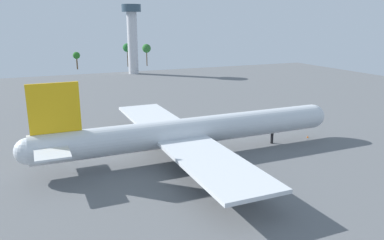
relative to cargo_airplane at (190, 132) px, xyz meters
The scene contains 5 objects.
ground_plane 5.68m from the cargo_airplane, ahead, with size 292.65×292.65×0.00m, color slate.
cargo_airplane is the anchor object (origin of this frame).
safety_cone_nose 33.92m from the cargo_airplane, ahead, with size 0.45×0.45×0.65m, color orange.
control_tower 139.94m from the cargo_airplane, 80.21° to the left, with size 10.59×10.59×38.04m.
tree_line_backdrop 170.75m from the cargo_airplane, 84.63° to the left, with size 104.35×5.70×15.13m.
Camera 1 is at (-32.14, -74.09, 29.76)m, focal length 35.33 mm.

